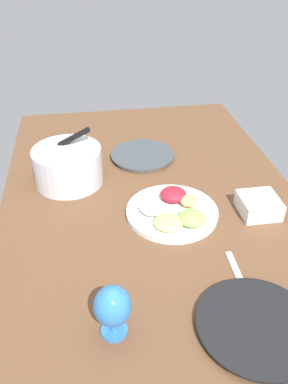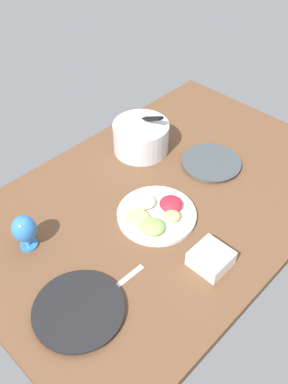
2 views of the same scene
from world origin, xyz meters
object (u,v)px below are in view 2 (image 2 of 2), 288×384
Objects in this scene: dinner_plate_left at (79,310)px; square_bowl_white at (211,258)px; fruit_platter at (156,214)px; hurricane_glass_blue at (24,230)px; dinner_plate_right at (211,163)px; mixing_bowl at (141,136)px.

square_bowl_white is (43.47, -18.13, 2.22)cm from dinner_plate_left.
square_bowl_white is at bearing -95.85° from fruit_platter.
hurricane_glass_blue is 64.92cm from square_bowl_white.
dinner_plate_right is 53.48cm from square_bowl_white.
dinner_plate_right is 0.85× the size of fruit_platter.
mixing_bowl is (-13.54, 29.58, 6.32)cm from dinner_plate_right.
mixing_bowl is at bearing 52.03° from fruit_platter.
square_bowl_white reaches higher than dinner_plate_left.
hurricane_glass_blue is at bearing 166.59° from dinner_plate_right.
dinner_plate_left is 34.70cm from hurricane_glass_blue.
mixing_bowl is at bearing 114.59° from dinner_plate_right.
hurricane_glass_blue is at bearing 150.75° from fruit_platter.
square_bowl_white is (-2.89, -28.26, 1.34)cm from fruit_platter.
fruit_platter is 28.44cm from square_bowl_white.
fruit_platter is 48.40cm from hurricane_glass_blue.
mixing_bowl is (72.54, 43.68, 6.28)cm from dinner_plate_left.
hurricane_glass_blue reaches higher than dinner_plate_left.
fruit_platter is at bearing 84.15° from square_bowl_white.
square_bowl_white reaches higher than fruit_platter.
square_bowl_white is (-29.08, -61.81, -4.06)cm from mixing_bowl.
dinner_plate_right is 1.81× the size of hurricane_glass_blue.
dinner_plate_left is at bearing -170.69° from dinner_plate_right.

